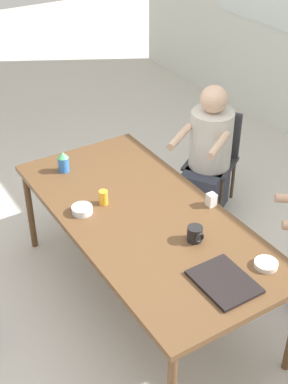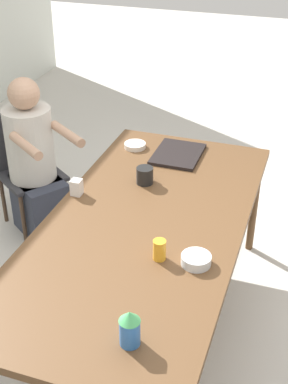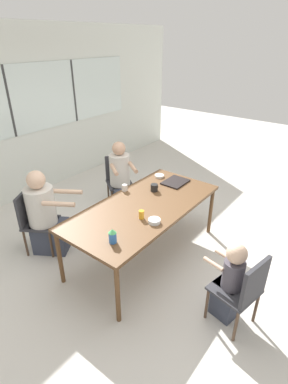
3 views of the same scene
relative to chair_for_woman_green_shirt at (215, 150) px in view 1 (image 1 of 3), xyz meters
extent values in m
plane|color=beige|center=(0.78, -1.22, -0.50)|extent=(16.00, 16.00, 0.00)
cube|color=brown|center=(0.78, -1.22, 0.23)|extent=(2.06, 0.98, 0.04)
cylinder|color=brown|center=(-0.20, -1.66, -0.14)|extent=(0.05, 0.05, 0.71)
cylinder|color=brown|center=(-0.20, -0.77, -0.14)|extent=(0.05, 0.05, 0.71)
cube|color=#333338|center=(0.05, -0.08, -0.09)|extent=(0.55, 0.55, 0.03)
cube|color=#333338|center=(-0.05, 0.07, 0.13)|extent=(0.34, 0.24, 0.42)
cylinder|color=#4C3828|center=(0.28, -0.13, -0.30)|extent=(0.03, 0.03, 0.40)
cylinder|color=#4C3828|center=(0.00, -0.31, -0.30)|extent=(0.03, 0.03, 0.40)
cylinder|color=#4C3828|center=(0.10, 0.16, -0.30)|extent=(0.03, 0.03, 0.40)
cylinder|color=#4C3828|center=(-0.18, -0.03, -0.30)|extent=(0.03, 0.03, 0.40)
cube|color=#333847|center=(0.11, -0.17, -0.29)|extent=(0.51, 0.54, 0.42)
cylinder|color=beige|center=(0.07, -0.11, 0.17)|extent=(0.36, 0.36, 0.50)
sphere|color=#DBB293|center=(0.07, -0.11, 0.54)|extent=(0.23, 0.23, 0.23)
cylinder|color=#DBB293|center=(0.37, -0.28, 0.31)|extent=(0.26, 0.37, 0.06)
cylinder|color=#DBB293|center=(0.10, -0.46, 0.31)|extent=(0.26, 0.37, 0.06)
cube|color=black|center=(1.55, -1.17, 0.26)|extent=(0.36, 0.28, 0.02)
cylinder|color=black|center=(1.16, -1.09, 0.30)|extent=(0.10, 0.10, 0.10)
torus|color=black|center=(1.21, -1.09, 0.30)|extent=(0.01, 0.07, 0.07)
cylinder|color=blue|center=(0.01, -1.42, 0.31)|extent=(0.08, 0.08, 0.11)
cone|color=#4CB266|center=(0.01, -1.42, 0.39)|extent=(0.08, 0.08, 0.04)
cylinder|color=gold|center=(0.53, -1.38, 0.30)|extent=(0.06, 0.06, 0.10)
cube|color=silver|center=(0.92, -0.78, 0.30)|extent=(0.06, 0.06, 0.09)
cylinder|color=silver|center=(1.57, -0.89, 0.27)|extent=(0.14, 0.14, 0.03)
cylinder|color=silver|center=(0.55, -1.54, 0.28)|extent=(0.14, 0.14, 0.05)
camera|label=1|loc=(3.15, -2.69, 2.30)|focal=50.00mm
camera|label=2|loc=(-1.32, -1.93, 1.77)|focal=50.00mm
camera|label=3|loc=(-1.70, -3.15, 2.08)|focal=28.00mm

